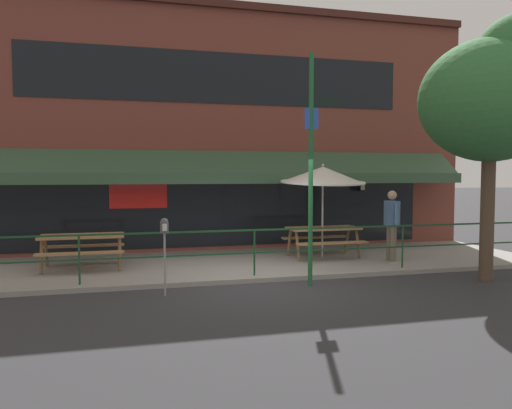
{
  "coord_description": "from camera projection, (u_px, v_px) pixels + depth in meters",
  "views": [
    {
      "loc": [
        -2.56,
        -9.66,
        2.21
      ],
      "look_at": [
        0.37,
        1.6,
        1.5
      ],
      "focal_mm": 35.0,
      "sensor_mm": 36.0,
      "label": 1
    }
  ],
  "objects": [
    {
      "name": "ground_plane",
      "position": [
        258.0,
        283.0,
        10.11
      ],
      "size": [
        120.0,
        120.0,
        0.0
      ],
      "primitive_type": "plane",
      "color": "#2D2D30"
    },
    {
      "name": "parking_meter_near",
      "position": [
        164.0,
        233.0,
        8.97
      ],
      "size": [
        0.15,
        0.16,
        1.42
      ],
      "color": "gray",
      "rests_on": "ground"
    },
    {
      "name": "pedestrian_walking",
      "position": [
        392.0,
        222.0,
        12.12
      ],
      "size": [
        0.27,
        0.62,
        1.71
      ],
      "color": "#665B4C",
      "rests_on": "patio_deck"
    },
    {
      "name": "street_sign_pole",
      "position": [
        311.0,
        167.0,
        9.77
      ],
      "size": [
        0.28,
        0.09,
        4.57
      ],
      "color": "#1E6033",
      "rests_on": "ground"
    },
    {
      "name": "street_tree_curbside",
      "position": [
        496.0,
        93.0,
        10.15
      ],
      "size": [
        2.95,
        2.65,
        5.41
      ],
      "color": "brown",
      "rests_on": "ground"
    },
    {
      "name": "restaurant_building",
      "position": [
        220.0,
        130.0,
        13.98
      ],
      "size": [
        15.0,
        1.6,
        6.93
      ],
      "color": "brown",
      "rests_on": "ground"
    },
    {
      "name": "patio_umbrella_centre",
      "position": [
        323.0,
        175.0,
        12.61
      ],
      "size": [
        2.14,
        2.14,
        2.38
      ],
      "color": "#B7B2A8",
      "rests_on": "patio_deck"
    },
    {
      "name": "patio_deck",
      "position": [
        237.0,
        264.0,
        12.04
      ],
      "size": [
        15.0,
        4.0,
        0.1
      ],
      "primitive_type": "cube",
      "color": "gray",
      "rests_on": "ground"
    },
    {
      "name": "patio_railing",
      "position": [
        254.0,
        242.0,
        10.35
      ],
      "size": [
        13.84,
        0.04,
        0.97
      ],
      "color": "#194723",
      "rests_on": "patio_deck"
    },
    {
      "name": "picnic_table_centre",
      "position": [
        323.0,
        233.0,
        12.64
      ],
      "size": [
        1.8,
        1.42,
        0.76
      ],
      "color": "#997047",
      "rests_on": "patio_deck"
    },
    {
      "name": "picnic_table_left",
      "position": [
        82.0,
        242.0,
        11.06
      ],
      "size": [
        1.8,
        1.42,
        0.76
      ],
      "color": "#997047",
      "rests_on": "patio_deck"
    }
  ]
}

